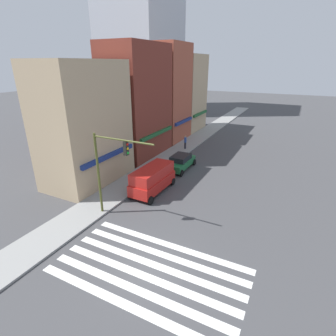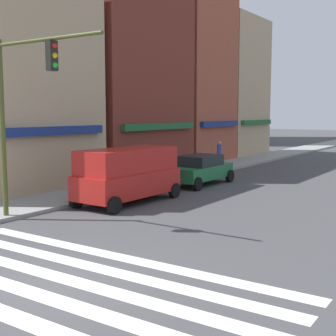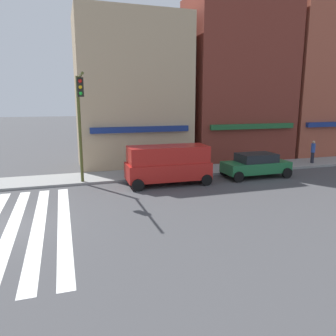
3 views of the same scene
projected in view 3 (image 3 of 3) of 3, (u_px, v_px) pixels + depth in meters
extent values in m
cube|color=gray|center=(20.00, 183.00, 19.92)|extent=(120.00, 3.00, 0.15)
cube|color=silver|center=(12.00, 227.00, 13.09)|extent=(0.51, 10.80, 0.01)
cube|color=silver|center=(39.00, 224.00, 13.39)|extent=(0.51, 10.80, 0.01)
cube|color=silver|center=(64.00, 222.00, 13.69)|extent=(0.51, 10.80, 0.01)
cube|color=tan|center=(132.00, 92.00, 24.93)|extent=(8.28, 5.00, 11.19)
cube|color=navy|center=(141.00, 129.00, 22.98)|extent=(7.04, 0.30, 0.40)
cube|color=maroon|center=(238.00, 82.00, 27.47)|extent=(8.64, 5.00, 13.05)
cube|color=#1E592D|center=(253.00, 126.00, 25.71)|extent=(7.34, 0.30, 0.40)
cube|color=#9E4C38|center=(315.00, 81.00, 29.82)|extent=(6.59, 5.00, 13.50)
cube|color=navy|center=(334.00, 124.00, 28.11)|extent=(5.60, 0.30, 0.40)
cylinder|color=#474C1E|center=(80.00, 132.00, 19.37)|extent=(0.18, 0.18, 6.37)
cylinder|color=#474C1E|center=(79.00, 77.00, 16.54)|extent=(0.12, 4.77, 0.12)
cube|color=black|center=(80.00, 87.00, 16.43)|extent=(0.32, 0.24, 0.95)
sphere|color=red|center=(80.00, 81.00, 16.25)|extent=(0.18, 0.18, 0.18)
sphere|color=#EAAD14|center=(80.00, 87.00, 16.31)|extent=(0.18, 0.18, 0.18)
sphere|color=green|center=(81.00, 93.00, 16.37)|extent=(0.18, 0.18, 0.18)
cube|color=#B21E19|center=(168.00, 171.00, 19.74)|extent=(5.05, 2.13, 1.00)
cube|color=#B21E19|center=(168.00, 154.00, 19.54)|extent=(4.79, 1.96, 1.00)
cylinder|color=black|center=(131.00, 177.00, 20.15)|extent=(0.68, 0.22, 0.68)
cylinder|color=black|center=(138.00, 185.00, 18.28)|extent=(0.68, 0.22, 0.68)
cylinder|color=black|center=(194.00, 173.00, 21.41)|extent=(0.68, 0.22, 0.68)
cylinder|color=black|center=(206.00, 180.00, 19.54)|extent=(0.68, 0.22, 0.68)
cube|color=#1E6638|center=(256.00, 167.00, 21.62)|extent=(4.41, 1.83, 0.70)
cube|color=black|center=(256.00, 158.00, 21.49)|extent=(2.43, 1.67, 0.55)
cylinder|color=black|center=(225.00, 171.00, 21.98)|extent=(0.68, 0.22, 0.68)
cylinder|color=black|center=(238.00, 177.00, 20.31)|extent=(0.68, 0.22, 0.68)
cylinder|color=black|center=(270.00, 168.00, 23.07)|extent=(0.68, 0.22, 0.68)
cylinder|color=black|center=(287.00, 173.00, 21.39)|extent=(0.68, 0.22, 0.68)
cylinder|color=#23232D|center=(312.00, 158.00, 25.78)|extent=(0.26, 0.26, 0.85)
cylinder|color=#2D4C9E|center=(313.00, 148.00, 25.62)|extent=(0.32, 0.32, 0.70)
sphere|color=tan|center=(314.00, 142.00, 25.53)|extent=(0.22, 0.22, 0.22)
cylinder|color=red|center=(145.00, 172.00, 21.09)|extent=(0.20, 0.20, 0.65)
sphere|color=red|center=(145.00, 166.00, 21.01)|extent=(0.24, 0.24, 0.24)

